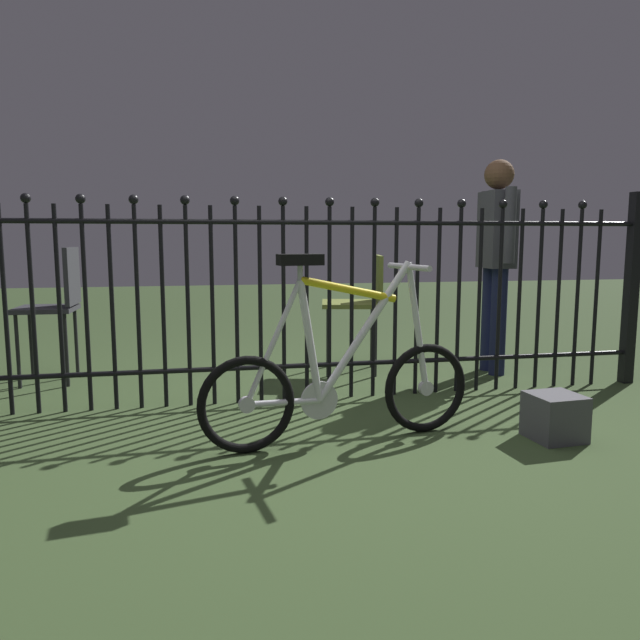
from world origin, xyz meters
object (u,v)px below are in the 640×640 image
(bicycle, at_px, (340,378))
(chair_charcoal, at_px, (58,299))
(chair_olive, at_px, (361,298))
(display_crate, at_px, (555,417))
(person_visitor, at_px, (496,249))

(bicycle, distance_m, chair_charcoal, 2.21)
(bicycle, distance_m, chair_olive, 1.56)
(bicycle, xyz_separation_m, display_crate, (1.02, -0.17, -0.20))
(display_crate, bearing_deg, bicycle, 170.78)
(bicycle, height_order, chair_charcoal, chair_charcoal)
(chair_charcoal, bearing_deg, person_visitor, -5.77)
(bicycle, relative_size, chair_olive, 1.60)
(bicycle, xyz_separation_m, chair_olive, (0.50, 1.46, 0.23))
(chair_olive, relative_size, display_crate, 3.63)
(bicycle, bearing_deg, chair_olive, 71.15)
(chair_charcoal, bearing_deg, bicycle, -44.86)
(bicycle, bearing_deg, display_crate, -9.22)
(person_visitor, bearing_deg, chair_charcoal, 174.23)
(bicycle, relative_size, display_crate, 5.79)
(chair_olive, xyz_separation_m, person_visitor, (0.92, -0.21, 0.35))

